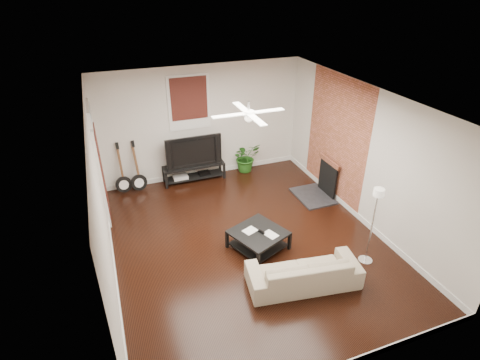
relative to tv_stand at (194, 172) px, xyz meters
name	(u,v)px	position (x,y,z in m)	size (l,w,h in m)	color
room	(248,178)	(0.33, -2.78, 1.19)	(5.01, 6.01, 2.81)	black
brick_accent	(336,139)	(2.82, -1.78, 1.19)	(0.02, 2.20, 2.80)	#9A5131
fireplace	(320,178)	(2.53, -1.78, 0.25)	(0.80, 1.10, 0.92)	black
window_back	(189,103)	(0.03, 0.19, 1.74)	(1.00, 0.06, 1.30)	#39120F
door_left	(99,163)	(-2.13, -0.88, 1.04)	(0.08, 1.00, 2.50)	white
tv_stand	(194,172)	(0.00, 0.00, 0.00)	(1.52, 0.41, 0.43)	black
tv	(193,150)	(0.00, 0.02, 0.61)	(1.37, 0.18, 0.79)	black
coffee_table	(258,240)	(0.44, -3.06, -0.03)	(0.89, 0.89, 0.37)	black
sofa	(303,271)	(0.77, -4.19, 0.06)	(1.86, 0.73, 0.54)	tan
floor_lamp	(372,227)	(2.12, -4.09, 0.55)	(0.25, 0.25, 1.52)	white
potted_plant	(246,157)	(1.40, 0.04, 0.18)	(0.71, 0.61, 0.79)	#245E1B
guitar_left	(121,169)	(-1.71, -0.03, 0.41)	(0.38, 0.27, 1.24)	black
guitar_right	(137,168)	(-1.36, -0.06, 0.41)	(0.38, 0.27, 1.24)	black
ceiling_fan	(249,113)	(0.33, -2.78, 2.39)	(1.24, 1.24, 0.32)	white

